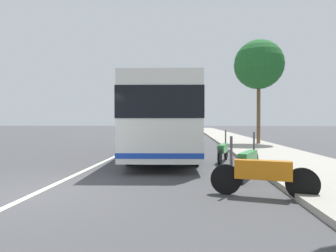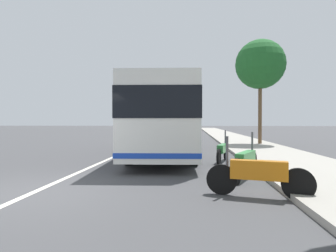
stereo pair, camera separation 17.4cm
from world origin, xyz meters
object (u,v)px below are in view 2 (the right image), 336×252
at_px(motorcycle_far_end, 223,151).
at_px(car_behind_bus, 182,128).
at_px(car_oncoming, 156,127).
at_px(roadside_tree_mid_block, 260,65).
at_px(motorcycle_angled, 246,161).
at_px(coach_bus, 165,118).
at_px(car_side_street, 161,127).
at_px(motorcycle_by_tree, 258,174).
at_px(car_far_distant, 136,130).

height_order(motorcycle_far_end, car_behind_bus, car_behind_bus).
height_order(motorcycle_far_end, car_oncoming, car_oncoming).
bearing_deg(car_behind_bus, roadside_tree_mid_block, -162.61).
height_order(motorcycle_angled, roadside_tree_mid_block, roadside_tree_mid_block).
distance_m(coach_bus, car_side_street, 42.44).
height_order(car_side_street, roadside_tree_mid_block, roadside_tree_mid_block).
height_order(motorcycle_by_tree, roadside_tree_mid_block, roadside_tree_mid_block).
bearing_deg(car_behind_bus, car_oncoming, 34.01).
bearing_deg(motorcycle_far_end, motorcycle_by_tree, -162.45).
distance_m(car_far_distant, car_oncoming, 16.36).
bearing_deg(car_far_distant, motorcycle_by_tree, 16.35).
bearing_deg(motorcycle_far_end, car_oncoming, 27.06).
relative_size(motorcycle_angled, car_behind_bus, 0.47).
bearing_deg(car_side_street, coach_bus, 7.20).
relative_size(motorcycle_angled, roadside_tree_mid_block, 0.31).
relative_size(motorcycle_by_tree, car_far_distant, 0.54).
bearing_deg(coach_bus, motorcycle_far_end, -141.23).
bearing_deg(car_far_distant, coach_bus, 15.49).
distance_m(coach_bus, roadside_tree_mid_block, 8.71).
relative_size(car_side_street, car_behind_bus, 0.85).
distance_m(coach_bus, car_oncoming, 34.25).
height_order(coach_bus, motorcycle_far_end, coach_bus).
relative_size(car_oncoming, roadside_tree_mid_block, 0.67).
distance_m(motorcycle_far_end, roadside_tree_mid_block, 10.10).
bearing_deg(roadside_tree_mid_block, car_oncoming, 20.75).
relative_size(motorcycle_by_tree, car_oncoming, 0.45).
distance_m(motorcycle_angled, motorcycle_far_end, 3.28).
height_order(motorcycle_far_end, car_side_street, car_side_street).
bearing_deg(motorcycle_by_tree, coach_bus, -57.42).
relative_size(coach_bus, car_oncoming, 2.55).
relative_size(motorcycle_far_end, car_side_street, 0.53).
distance_m(motorcycle_by_tree, motorcycle_far_end, 5.23).
distance_m(motorcycle_by_tree, car_far_distant, 26.73).
height_order(coach_bus, car_behind_bus, coach_bus).
distance_m(motorcycle_angled, car_oncoming, 40.73).
bearing_deg(motorcycle_far_end, coach_bus, 57.46).
relative_size(motorcycle_by_tree, car_side_street, 0.53).
xyz_separation_m(car_oncoming, roadside_tree_mid_block, (-28.59, -10.83, 4.76)).
bearing_deg(car_side_street, motorcycle_far_end, 9.97).
distance_m(motorcycle_by_tree, car_oncoming, 42.63).
distance_m(motorcycle_angled, car_side_street, 48.87).
relative_size(motorcycle_by_tree, car_behind_bus, 0.45).
xyz_separation_m(motorcycle_by_tree, car_far_distant, (25.58, 7.76, 0.17)).
height_order(motorcycle_by_tree, motorcycle_far_end, motorcycle_by_tree).
xyz_separation_m(motorcycle_by_tree, motorcycle_far_end, (5.23, 0.18, -0.03)).
relative_size(motorcycle_far_end, car_behind_bus, 0.45).
distance_m(car_behind_bus, roadside_tree_mid_block, 22.56).
height_order(motorcycle_far_end, roadside_tree_mid_block, roadside_tree_mid_block).
bearing_deg(car_oncoming, coach_bus, 4.18).
bearing_deg(car_oncoming, roadside_tree_mid_block, 16.63).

